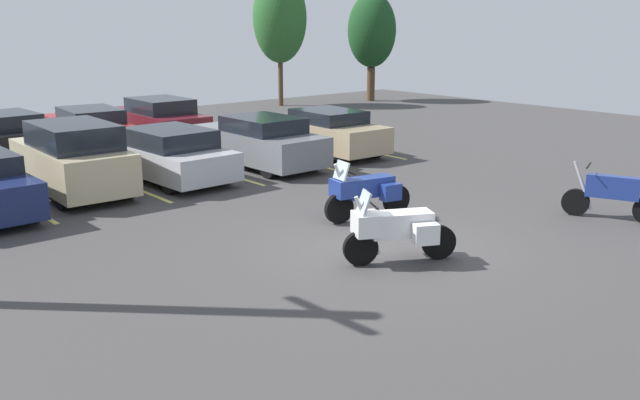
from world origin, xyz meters
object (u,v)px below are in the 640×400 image
motorcycle_third (366,191)px  car_far_maroon (158,119)px  car_grey (258,142)px  car_champagne (73,159)px  car_far_black (3,136)px  motorcycle_second (611,194)px  car_silver (166,154)px  car_tan (327,132)px  motorcycle_touring (396,228)px  car_far_red (88,128)px

motorcycle_third → car_far_maroon: bearing=82.7°
car_grey → car_champagne: bearing=177.5°
car_champagne → car_far_black: 6.00m
motorcycle_second → car_silver: car_silver is taller
motorcycle_third → car_tan: car_tan is taller
motorcycle_second → car_far_maroon: bearing=98.6°
car_silver → car_grey: car_grey is taller
motorcycle_touring → car_champagne: (-2.40, 8.79, 0.24)m
motorcycle_second → motorcycle_third: bearing=139.3°
car_champagne → car_far_maroon: bearing=48.2°
motorcycle_touring → car_far_red: bearing=88.4°
car_tan → car_far_maroon: (-2.77, 6.27, 0.00)m
car_grey → car_far_red: bearing=113.6°
car_champagne → car_tan: size_ratio=0.97×
car_champagne → car_silver: bearing=-2.3°
motorcycle_third → car_silver: car_silver is taller
motorcycle_touring → car_champagne: car_champagne is taller
car_tan → car_far_red: 8.13m
car_tan → car_far_maroon: bearing=113.8°
motorcycle_second → car_silver: bearing=119.1°
motorcycle_second → car_tan: 9.83m
motorcycle_touring → car_far_maroon: size_ratio=0.39×
car_grey → motorcycle_third: bearing=-104.1°
motorcycle_touring → car_tan: car_tan is taller
motorcycle_second → motorcycle_third: size_ratio=0.91×
car_grey → car_far_black: car_grey is taller
motorcycle_touring → motorcycle_third: motorcycle_touring is taller
car_tan → car_far_black: 10.23m
motorcycle_touring → motorcycle_second: (5.58, -1.10, -0.08)m
motorcycle_second → motorcycle_third: motorcycle_third is taller
car_far_red → car_far_maroon: size_ratio=0.99×
motorcycle_touring → car_far_maroon: bearing=78.2°
car_far_black → car_grey: bearing=-49.1°
car_silver → car_far_maroon: 6.99m
motorcycle_third → car_far_red: car_far_red is taller
motorcycle_second → car_champagne: size_ratio=0.45×
motorcycle_third → car_champagne: (-3.94, 6.42, 0.24)m
motorcycle_second → car_far_maroon: car_far_maroon is taller
motorcycle_third → car_far_maroon: 12.72m
motorcycle_touring → motorcycle_second: 5.68m
motorcycle_third → car_far_black: bearing=107.2°
car_far_black → car_far_maroon: (5.46, 0.20, 0.01)m
motorcycle_second → car_far_red: car_far_red is taller
car_champagne → car_grey: bearing=-2.5°
car_far_red → car_silver: bearing=-92.6°
car_tan → car_far_black: (-8.23, 6.07, -0.01)m
car_champagne → car_far_maroon: car_champagne is taller
motorcycle_touring → motorcycle_second: bearing=-11.2°
motorcycle_second → car_silver: 11.21m
car_champagne → car_grey: size_ratio=0.91×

